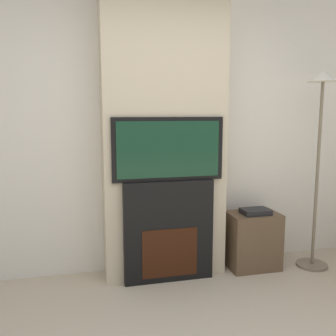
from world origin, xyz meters
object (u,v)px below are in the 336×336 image
television (168,149)px  fireplace (168,231)px  media_stand (253,240)px  floor_lamp (320,127)px

television → fireplace: bearing=90.0°
television → media_stand: (0.86, 0.06, -0.91)m
television → media_stand: television is taller
fireplace → media_stand: (0.86, 0.06, -0.17)m
fireplace → floor_lamp: (1.45, -0.06, 0.92)m
television → floor_lamp: floor_lamp is taller
floor_lamp → media_stand: bearing=169.0°
floor_lamp → media_stand: floor_lamp is taller
fireplace → floor_lamp: bearing=-2.3°
media_stand → television: bearing=-176.1°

